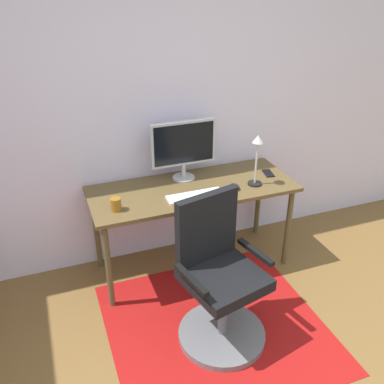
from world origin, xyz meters
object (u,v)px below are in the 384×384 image
desk (193,195)px  cell_phone (268,173)px  computer_mouse (235,187)px  monitor (183,145)px  desk_lamp (257,153)px  coffee_cup (116,204)px  office_chair (219,288)px  keyboard (195,196)px

desk → cell_phone: bearing=0.7°
computer_mouse → monitor: bearing=135.2°
desk → desk_lamp: (0.47, -0.13, 0.34)m
desk → coffee_cup: coffee_cup is taller
computer_mouse → office_chair: (-0.41, -0.65, -0.36)m
keyboard → office_chair: (-0.07, -0.63, -0.35)m
desk → office_chair: 0.84m
office_chair → computer_mouse: bearing=44.7°
cell_phone → desk_lamp: size_ratio=0.34×
monitor → desk_lamp: bearing=-31.5°
monitor → cell_phone: 0.76m
desk → cell_phone: size_ratio=11.48×
cell_phone → office_chair: size_ratio=0.14×
coffee_cup → office_chair: bearing=-51.2°
computer_mouse → cell_phone: (0.37, 0.14, -0.01)m
desk → monitor: 0.40m
cell_phone → office_chair: (-0.79, -0.79, -0.35)m
coffee_cup → desk_lamp: desk_lamp is taller
computer_mouse → office_chair: size_ratio=0.10×
coffee_cup → keyboard: bearing=-1.3°
coffee_cup → desk_lamp: 1.13m
desk → cell_phone: (0.67, 0.01, 0.08)m
computer_mouse → desk: bearing=155.6°
monitor → desk: bearing=-85.8°
monitor → coffee_cup: monitor is taller
coffee_cup → desk_lamp: size_ratio=0.23×
keyboard → coffee_cup: (-0.59, 0.01, 0.04)m
desk_lamp → office_chair: desk_lamp is taller
keyboard → coffee_cup: size_ratio=4.53×
desk_lamp → office_chair: size_ratio=0.40×
cell_phone → keyboard: bearing=-156.1°
keyboard → office_chair: 0.72m
desk_lamp → desk: bearing=165.2°
cell_phone → desk_lamp: desk_lamp is taller
desk → monitor: (-0.01, 0.17, 0.36)m
computer_mouse → desk_lamp: 0.30m
keyboard → computer_mouse: computer_mouse is taller
computer_mouse → desk_lamp: size_ratio=0.25×
desk → keyboard: (-0.04, -0.16, 0.08)m
desk → desk_lamp: size_ratio=3.91×
monitor → office_chair: monitor is taller
coffee_cup → office_chair: 0.91m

